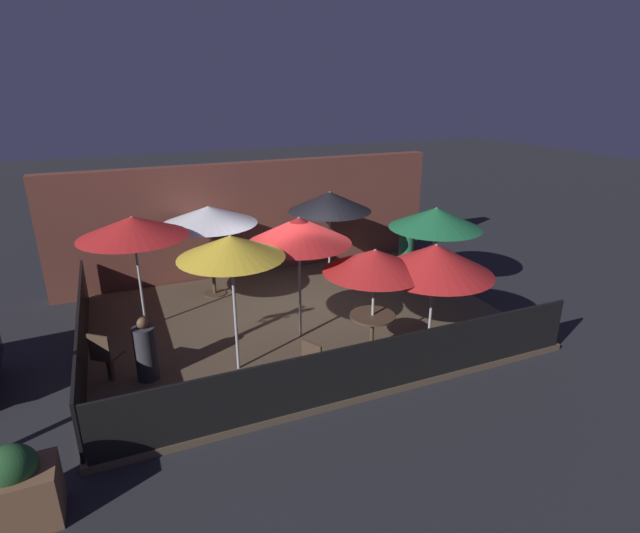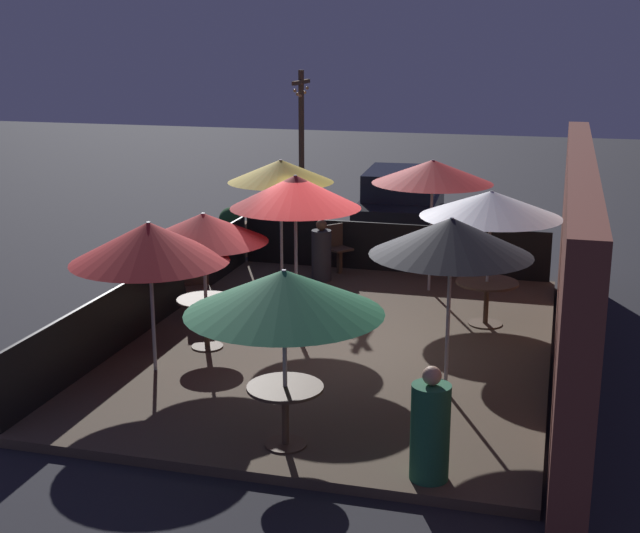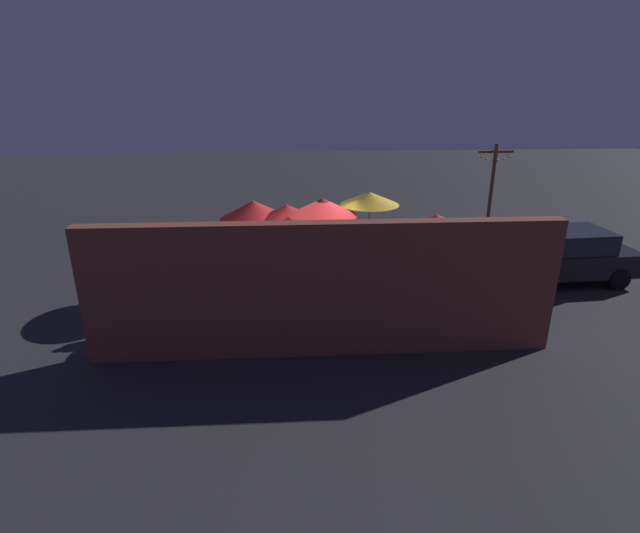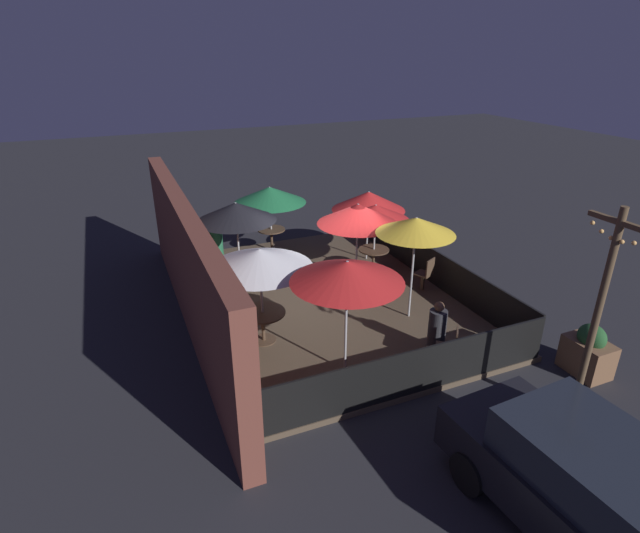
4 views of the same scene
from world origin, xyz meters
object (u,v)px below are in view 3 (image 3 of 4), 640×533
(patio_umbrella_5, at_px, (255,240))
(patron_1, at_px, (417,256))
(planter_box, at_px, (446,237))
(patio_umbrella_2, at_px, (379,246))
(patio_umbrella_7, at_px, (370,199))
(patio_umbrella_0, at_px, (287,212))
(patio_umbrella_4, at_px, (436,223))
(patio_umbrella_3, at_px, (254,209))
(dining_table_1, at_px, (186,277))
(patio_umbrella_1, at_px, (182,233))
(light_post, at_px, (490,198))
(parked_car_0, at_px, (566,255))
(patio_chair_0, at_px, (332,244))
(patron_0, at_px, (159,303))
(dining_table_0, at_px, (288,249))
(dining_table_2, at_px, (376,299))
(patio_chair_1, at_px, (439,257))
(patio_umbrella_6, at_px, (323,207))

(patio_umbrella_5, bearing_deg, patron_1, -148.02)
(planter_box, bearing_deg, patio_umbrella_2, 58.45)
(patio_umbrella_7, distance_m, patron_1, 2.34)
(patio_umbrella_0, xyz_separation_m, patio_umbrella_4, (-3.87, 2.73, 0.35))
(patio_umbrella_3, distance_m, dining_table_1, 3.26)
(patio_umbrella_1, height_order, patio_umbrella_7, patio_umbrella_7)
(patio_umbrella_1, relative_size, planter_box, 2.03)
(patio_umbrella_2, xyz_separation_m, light_post, (-4.38, -4.35, 0.10))
(patio_umbrella_1, relative_size, patron_1, 1.88)
(patio_umbrella_7, height_order, parked_car_0, patio_umbrella_7)
(patio_umbrella_2, distance_m, dining_table_1, 5.47)
(patio_chair_0, xyz_separation_m, patron_1, (-2.54, 1.43, 0.02))
(patio_umbrella_3, xyz_separation_m, patron_0, (2.10, 4.12, -1.27))
(dining_table_1, bearing_deg, patio_umbrella_3, -125.66)
(patio_umbrella_0, bearing_deg, patio_chair_0, -152.54)
(patio_chair_0, relative_size, patron_0, 0.73)
(patio_umbrella_5, relative_size, dining_table_1, 2.67)
(planter_box, bearing_deg, patio_umbrella_0, 17.41)
(patio_umbrella_0, height_order, patron_0, patio_umbrella_0)
(patio_umbrella_1, xyz_separation_m, patio_umbrella_2, (-4.98, 1.80, 0.14))
(dining_table_0, distance_m, patio_chair_0, 1.65)
(patron_0, bearing_deg, patio_umbrella_1, 153.84)
(dining_table_2, relative_size, patio_chair_0, 1.09)
(patio_umbrella_5, distance_m, dining_table_1, 2.97)
(parked_car_0, bearing_deg, patio_umbrella_2, 18.56)
(patio_umbrella_3, height_order, patio_umbrella_4, patio_umbrella_4)
(planter_box, bearing_deg, patio_chair_0, 13.61)
(patio_umbrella_0, relative_size, patron_1, 1.73)
(patio_umbrella_5, distance_m, patio_chair_0, 5.17)
(patio_umbrella_3, bearing_deg, parked_car_0, 169.41)
(patio_umbrella_4, distance_m, patio_umbrella_5, 4.71)
(patio_chair_0, bearing_deg, patio_umbrella_2, 71.31)
(patio_chair_0, bearing_deg, parked_car_0, 135.02)
(patio_umbrella_5, xyz_separation_m, patio_chair_0, (-2.21, -4.40, -1.57))
(patio_chair_1, relative_size, patron_0, 0.75)
(patio_umbrella_7, bearing_deg, planter_box, -145.81)
(patio_umbrella_4, xyz_separation_m, dining_table_0, (3.87, -2.73, -1.57))
(parked_car_0, bearing_deg, patio_umbrella_6, -6.12)
(patio_umbrella_4, height_order, patron_0, patio_umbrella_4)
(patio_umbrella_4, height_order, patio_chair_0, patio_umbrella_4)
(light_post, bearing_deg, patio_umbrella_6, 15.49)
(patio_umbrella_6, xyz_separation_m, patio_chair_1, (-3.60, -0.24, -1.70))
(patio_umbrella_1, bearing_deg, patio_umbrella_3, -125.66)
(dining_table_0, height_order, light_post, light_post)
(patio_umbrella_0, distance_m, patio_umbrella_3, 1.10)
(patio_umbrella_4, distance_m, dining_table_0, 4.99)
(patio_umbrella_1, xyz_separation_m, patio_umbrella_4, (-6.67, 0.64, 0.35))
(light_post, relative_size, parked_car_0, 0.95)
(patio_umbrella_5, height_order, patron_0, patio_umbrella_5)
(patio_umbrella_4, distance_m, parked_car_0, 4.86)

